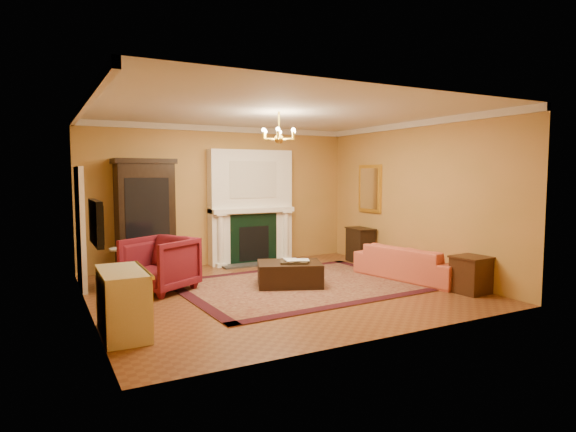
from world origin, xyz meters
TOP-DOWN VIEW (x-y plane):
  - floor at (0.00, 0.00)m, footprint 6.00×5.50m
  - ceiling at (0.00, 0.00)m, footprint 6.00×5.50m
  - wall_back at (0.00, 2.76)m, footprint 6.00×0.02m
  - wall_front at (0.00, -2.76)m, footprint 6.00×0.02m
  - wall_left at (-3.01, 0.00)m, footprint 0.02×5.50m
  - wall_right at (3.01, 0.00)m, footprint 0.02×5.50m
  - fireplace at (0.60, 2.57)m, footprint 1.90×0.70m
  - crown_molding at (0.00, 0.96)m, footprint 6.00×5.50m
  - doorway at (-2.95, 1.70)m, footprint 0.08×1.05m
  - tv_panel at (-2.95, -0.60)m, footprint 0.09×0.95m
  - gilt_mirror at (2.97, 1.40)m, footprint 0.06×0.76m
  - chandelier at (-0.00, 0.00)m, footprint 0.63×0.55m
  - oriental_rug at (0.47, 0.11)m, footprint 4.25×3.28m
  - china_cabinet at (-1.71, 2.49)m, footprint 1.11×0.55m
  - wingback_armchair at (-1.82, 0.85)m, footprint 1.30×1.32m
  - pedestal_table at (-2.35, 1.45)m, footprint 0.39×0.39m
  - commode at (-2.73, -1.15)m, footprint 0.52×1.09m
  - coral_sofa at (2.57, -0.39)m, footprint 1.05×2.22m
  - end_table at (2.72, -1.67)m, footprint 0.54×0.54m
  - console_table at (2.78, 1.48)m, footprint 0.45×0.70m
  - leather_ottoman at (0.29, 0.16)m, footprint 1.32×1.15m
  - ottoman_tray at (0.33, 0.08)m, footprint 0.58×0.54m
  - book_a at (0.18, 0.11)m, footprint 0.23×0.08m
  - book_b at (0.41, 0.07)m, footprint 0.18×0.10m
  - topiary_left at (-0.13, 2.53)m, footprint 0.16×0.16m
  - topiary_right at (1.33, 2.53)m, footprint 0.14×0.14m

SIDE VIEW (x-z plane):
  - floor at x=0.00m, z-range -0.02..0.00m
  - oriental_rug at x=0.47m, z-range 0.00..0.02m
  - leather_ottoman at x=0.29m, z-range 0.02..0.43m
  - end_table at x=2.72m, z-range 0.00..0.59m
  - console_table at x=2.78m, z-range 0.00..0.74m
  - pedestal_table at x=-2.35m, z-range 0.06..0.75m
  - commode at x=-2.73m, z-range 0.00..0.81m
  - coral_sofa at x=2.57m, z-range 0.00..0.83m
  - ottoman_tray at x=0.33m, z-range 0.43..0.46m
  - wingback_armchair at x=-1.82m, z-range 0.00..1.01m
  - book_b at x=0.41m, z-range 0.46..0.72m
  - book_a at x=0.18m, z-range 0.46..0.77m
  - doorway at x=-2.95m, z-range 0.00..2.10m
  - china_cabinet at x=-1.71m, z-range 0.00..2.17m
  - fireplace at x=0.60m, z-range -0.06..2.44m
  - tv_panel at x=-2.95m, z-range 1.06..1.64m
  - topiary_right at x=1.33m, z-range 1.25..1.63m
  - topiary_left at x=-0.13m, z-range 1.25..1.68m
  - wall_back at x=0.00m, z-range 0.00..3.00m
  - wall_front at x=0.00m, z-range 0.00..3.00m
  - wall_left at x=-3.01m, z-range 0.00..3.00m
  - wall_right at x=3.01m, z-range 0.00..3.00m
  - gilt_mirror at x=2.97m, z-range 1.12..2.17m
  - chandelier at x=0.00m, z-range 2.34..2.87m
  - crown_molding at x=0.00m, z-range 2.88..3.00m
  - ceiling at x=0.00m, z-range 3.00..3.02m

